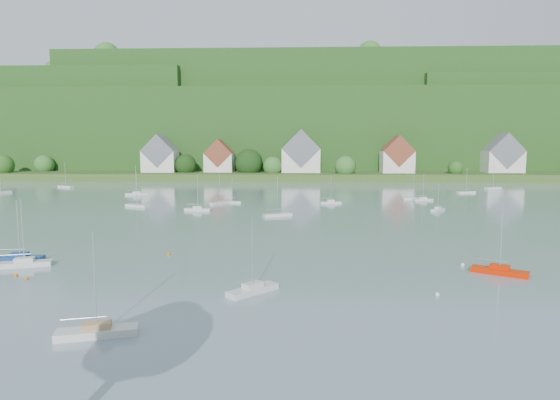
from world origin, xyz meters
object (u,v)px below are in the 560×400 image
(near_sailboat_3, at_px, (253,289))
(near_sailboat_5, at_px, (500,270))
(near_sailboat_6, at_px, (24,263))
(near_sailboat_1, at_px, (20,257))
(near_sailboat_2, at_px, (97,331))

(near_sailboat_3, height_order, near_sailboat_5, near_sailboat_5)
(near_sailboat_3, bearing_deg, near_sailboat_5, -29.71)
(near_sailboat_3, height_order, near_sailboat_6, near_sailboat_6)
(near_sailboat_1, xyz_separation_m, near_sailboat_2, (19.82, -23.53, 0.01))
(near_sailboat_1, bearing_deg, near_sailboat_6, -57.21)
(near_sailboat_2, height_order, near_sailboat_3, near_sailboat_2)
(near_sailboat_1, relative_size, near_sailboat_3, 1.00)
(near_sailboat_1, distance_m, near_sailboat_3, 33.11)
(near_sailboat_2, relative_size, near_sailboat_6, 0.99)
(near_sailboat_3, bearing_deg, near_sailboat_1, 112.11)
(near_sailboat_2, bearing_deg, near_sailboat_3, 30.34)
(near_sailboat_3, xyz_separation_m, near_sailboat_6, (-28.50, 9.40, 0.01))
(near_sailboat_2, relative_size, near_sailboat_3, 1.06)
(near_sailboat_5, bearing_deg, near_sailboat_2, -121.83)
(near_sailboat_1, height_order, near_sailboat_3, near_sailboat_1)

